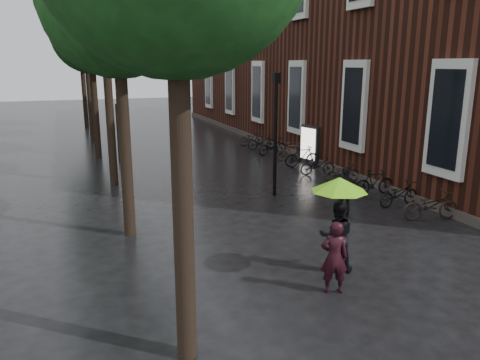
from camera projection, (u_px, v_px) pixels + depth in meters
name	position (u px, v px, depth m)	size (l,w,h in m)	color
ground	(425.00, 338.00, 8.16)	(120.00, 120.00, 0.00)	black
brick_building	(343.00, 40.00, 27.95)	(10.20, 33.20, 12.00)	#38160F
street_trees	(95.00, 22.00, 19.70)	(4.33, 34.03, 8.91)	black
person_burgundy	(334.00, 257.00, 9.64)	(0.57, 0.37, 1.56)	black
person_black	(337.00, 236.00, 10.67)	(0.81, 0.63, 1.66)	black
lime_umbrella	(339.00, 184.00, 9.94)	(1.22, 1.22, 1.79)	black
pedestrian_walking	(345.00, 192.00, 14.42)	(0.93, 0.39, 1.60)	black
parked_bicycles	(314.00, 162.00, 20.65)	(1.97, 15.20, 1.00)	black
ad_lightbox	(310.00, 145.00, 22.24)	(0.28, 1.20, 1.80)	black
lamp_post	(276.00, 123.00, 16.31)	(0.22, 0.22, 4.35)	black
cycle_sign	(118.00, 120.00, 22.38)	(0.16, 0.56, 3.07)	#262628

